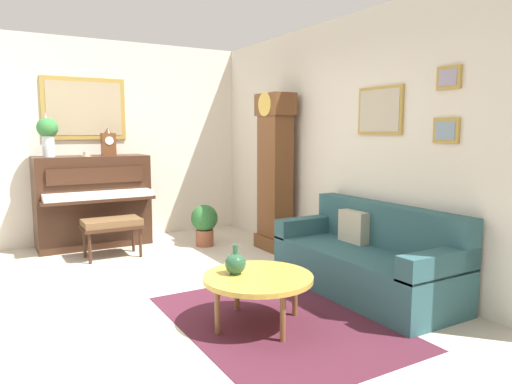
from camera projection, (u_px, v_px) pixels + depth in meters
The scene contains 14 objects.
ground_plane at pixel (136, 300), 4.47m from camera, with size 6.40×6.00×0.10m, color beige.
wall_left at pixel (79, 141), 6.51m from camera, with size 0.13×4.90×2.80m.
wall_back at pixel (337, 143), 5.47m from camera, with size 5.30×0.13×2.80m.
area_rug at pixel (278, 321), 3.84m from camera, with size 2.10×1.50×0.01m, color #4C1E2D.
piano at pixel (93, 201), 6.33m from camera, with size 0.87×1.44×1.22m.
piano_bench at pixel (112, 225), 5.76m from camera, with size 0.42×0.70×0.48m.
grandfather_clock at pixel (275, 176), 6.10m from camera, with size 0.52×0.34×2.03m.
couch at pixel (367, 260), 4.53m from camera, with size 1.90×0.80×0.84m.
coffee_table at pixel (258, 279), 3.74m from camera, with size 0.88×0.88×0.41m.
mantel_clock at pixel (108, 143), 6.35m from camera, with size 0.13×0.18×0.38m.
flower_vase at pixel (48, 132), 5.96m from camera, with size 0.26×0.26×0.58m.
teacup at pixel (86, 155), 6.08m from camera, with size 0.12×0.12×0.06m.
green_jug at pixel (235, 263), 3.77m from camera, with size 0.17×0.17×0.24m.
potted_plant at pixel (204, 222), 6.36m from camera, with size 0.36×0.36×0.56m.
Camera 1 is at (4.29, -1.17, 1.54)m, focal length 33.05 mm.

